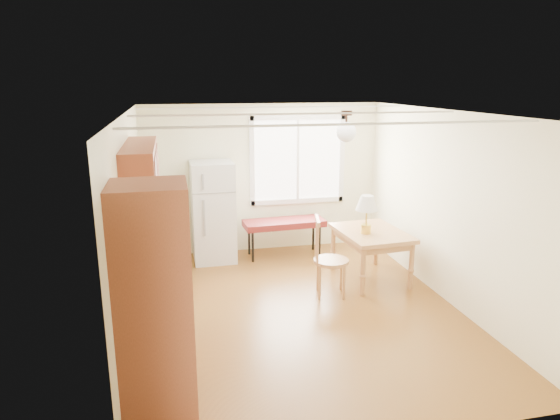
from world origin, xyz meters
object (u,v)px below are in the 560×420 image
object	(u,v)px
dining_table	(371,238)
bench	(284,224)
refrigerator	(213,212)
chair	(324,252)

from	to	relation	value
dining_table	bench	bearing A→B (deg)	124.65
refrigerator	chair	distance (m)	2.19
chair	dining_table	bearing A→B (deg)	38.17
refrigerator	dining_table	world-z (taller)	refrigerator
refrigerator	chair	xyz separation A→B (m)	(1.33, -1.73, -0.19)
bench	dining_table	size ratio (longest dim) A/B	1.10
refrigerator	bench	xyz separation A→B (m)	(1.16, -0.06, -0.26)
refrigerator	bench	distance (m)	1.19
bench	dining_table	distance (m)	1.62
refrigerator	chair	bearing A→B (deg)	-53.55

